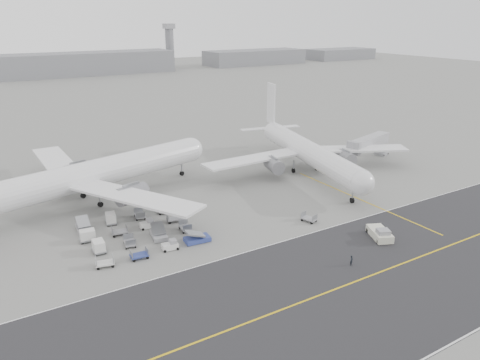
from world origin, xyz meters
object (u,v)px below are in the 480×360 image
control_tower (170,45)px  ground_crew_a (352,260)px  airliner_b (306,151)px  airliner_a (90,175)px  pushback_tug (380,234)px  jet_bridge (369,144)px

control_tower → ground_crew_a: (-91.10, -279.23, -15.41)m
airliner_b → ground_crew_a: airliner_b is taller
airliner_a → ground_crew_a: (26.89, -46.88, -5.03)m
pushback_tug → jet_bridge: jet_bridge is taller
airliner_b → pushback_tug: bearing=-96.3°
airliner_a → ground_crew_a: airliner_a is taller
jet_bridge → pushback_tug: bearing=-149.0°
jet_bridge → ground_crew_a: 57.93m
airliner_b → jet_bridge: (20.16, -1.14, -0.70)m
airliner_b → jet_bridge: airliner_b is taller
ground_crew_a → airliner_b: bearing=36.6°
control_tower → pushback_tug: 286.81m
airliner_b → jet_bridge: bearing=9.6°
control_tower → airliner_a: control_tower is taller
pushback_tug → ground_crew_a: size_ratio=4.40×
pushback_tug → ground_crew_a: pushback_tug is taller
control_tower → pushback_tug: bearing=-106.3°
airliner_b → ground_crew_a: bearing=-107.4°
pushback_tug → ground_crew_a: bearing=-134.5°
airliner_a → pushback_tug: (37.73, -42.57, -4.99)m
pushback_tug → jet_bridge: (32.34, 34.13, 3.77)m
airliner_a → jet_bridge: bearing=-111.6°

